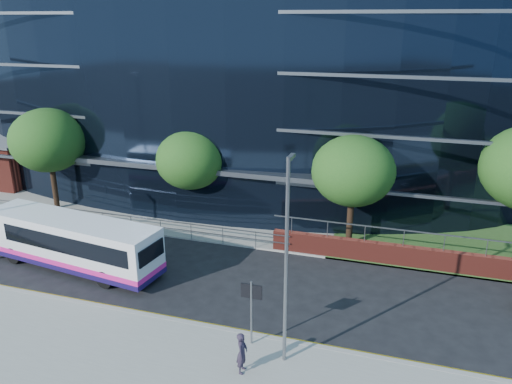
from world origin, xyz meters
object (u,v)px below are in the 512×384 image
(street_sign, at_px, (251,299))
(tree_far_c, at_px, (353,171))
(pedestrian, at_px, (242,353))
(streetlight_east, at_px, (286,258))
(tree_far_b, at_px, (191,160))
(tree_far_a, at_px, (48,140))
(city_bus, at_px, (73,242))

(street_sign, bearing_deg, tree_far_c, 76.71)
(street_sign, height_order, pedestrian, street_sign)
(streetlight_east, bearing_deg, tree_far_b, 127.63)
(tree_far_c, distance_m, pedestrian, 13.02)
(street_sign, bearing_deg, tree_far_a, 148.83)
(streetlight_east, xyz_separation_m, city_bus, (-12.42, 4.25, -2.99))
(pedestrian, bearing_deg, streetlight_east, -52.65)
(streetlight_east, bearing_deg, street_sign, 158.64)
(tree_far_a, height_order, city_bus, tree_far_a)
(street_sign, xyz_separation_m, tree_far_a, (-17.50, 10.59, 2.71))
(street_sign, relative_size, tree_far_b, 0.46)
(tree_far_a, xyz_separation_m, tree_far_b, (10.00, 0.50, -0.65))
(city_bus, bearing_deg, pedestrian, -18.27)
(tree_far_a, xyz_separation_m, city_bus, (6.58, -6.92, -3.41))
(city_bus, bearing_deg, tree_far_c, 34.89)
(tree_far_b, distance_m, city_bus, 8.63)
(street_sign, distance_m, tree_far_b, 13.54)
(tree_far_b, bearing_deg, tree_far_c, -2.86)
(tree_far_b, relative_size, city_bus, 0.59)
(street_sign, xyz_separation_m, streetlight_east, (1.50, -0.59, 2.29))
(street_sign, distance_m, city_bus, 11.54)
(city_bus, height_order, pedestrian, city_bus)
(tree_far_a, bearing_deg, streetlight_east, -30.46)
(pedestrian, bearing_deg, street_sign, 2.80)
(tree_far_a, height_order, tree_far_b, tree_far_a)
(tree_far_a, distance_m, pedestrian, 21.90)
(tree_far_a, xyz_separation_m, pedestrian, (17.69, -12.31, -3.90))
(streetlight_east, relative_size, pedestrian, 4.96)
(street_sign, height_order, tree_far_a, tree_far_a)
(tree_far_a, distance_m, city_bus, 10.14)
(tree_far_b, bearing_deg, streetlight_east, -52.37)
(tree_far_a, bearing_deg, street_sign, -31.17)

